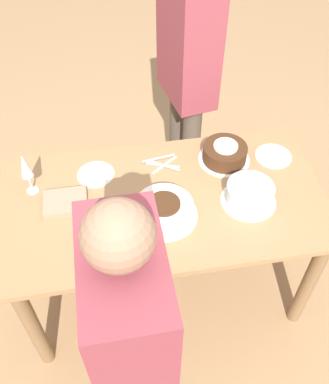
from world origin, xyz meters
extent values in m
plane|color=#A87F56|center=(0.00, 0.00, 0.00)|extent=(12.00, 12.00, 0.00)
cube|color=#9E754C|center=(0.00, 0.00, 0.75)|extent=(1.51, 0.80, 0.03)
cylinder|color=brown|center=(-0.68, -0.33, 0.37)|extent=(0.07, 0.07, 0.73)
cylinder|color=brown|center=(0.68, -0.33, 0.37)|extent=(0.07, 0.07, 0.73)
cylinder|color=brown|center=(-0.68, 0.33, 0.37)|extent=(0.07, 0.07, 0.73)
cylinder|color=brown|center=(0.68, 0.33, 0.37)|extent=(0.07, 0.07, 0.73)
cylinder|color=white|center=(0.02, 0.10, 0.77)|extent=(0.30, 0.30, 0.01)
cylinder|color=silver|center=(0.02, 0.10, 0.80)|extent=(0.26, 0.26, 0.07)
cylinder|color=#422614|center=(0.02, 0.10, 0.84)|extent=(0.14, 0.14, 0.01)
cylinder|color=white|center=(-0.34, -0.21, 0.77)|extent=(0.26, 0.26, 0.01)
cylinder|color=#422614|center=(-0.34, -0.21, 0.81)|extent=(0.22, 0.22, 0.08)
cylinder|color=silver|center=(-0.34, -0.21, 0.86)|extent=(0.12, 0.12, 0.01)
cylinder|color=white|center=(-0.38, 0.08, 0.77)|extent=(0.26, 0.26, 0.01)
cylinder|color=silver|center=(-0.38, 0.08, 0.81)|extent=(0.22, 0.22, 0.09)
cylinder|color=silver|center=(0.61, -0.16, 0.77)|extent=(0.06, 0.06, 0.00)
cylinder|color=silver|center=(0.61, -0.16, 0.82)|extent=(0.01, 0.01, 0.10)
cone|color=silver|center=(0.61, -0.16, 0.93)|extent=(0.06, 0.06, 0.13)
cylinder|color=silver|center=(0.36, 0.16, 0.77)|extent=(0.07, 0.07, 0.00)
cylinder|color=silver|center=(0.36, 0.16, 0.82)|extent=(0.01, 0.01, 0.11)
cone|color=silver|center=(0.36, 0.16, 0.92)|extent=(0.05, 0.05, 0.09)
cylinder|color=white|center=(-0.60, -0.19, 0.77)|extent=(0.19, 0.19, 0.01)
cylinder|color=white|center=(0.30, -0.22, 0.77)|extent=(0.18, 0.18, 0.01)
cube|color=silver|center=(-0.04, -0.23, 0.76)|extent=(0.14, 0.11, 0.00)
cube|color=silver|center=(-0.03, -0.22, 0.77)|extent=(0.16, 0.07, 0.00)
cube|color=silver|center=(-0.04, -0.22, 0.77)|extent=(0.15, 0.10, 0.00)
cube|color=silver|center=(-0.02, -0.27, 0.77)|extent=(0.17, 0.04, 0.00)
cube|color=gray|center=(0.45, -0.04, 0.78)|extent=(0.20, 0.16, 0.03)
cylinder|color=#4C4238|center=(-0.24, -0.86, 0.40)|extent=(0.11, 0.11, 0.80)
cylinder|color=#4C4238|center=(-0.28, -0.64, 0.40)|extent=(0.11, 0.11, 0.80)
cube|color=brown|center=(-0.26, -0.75, 1.13)|extent=(0.29, 0.43, 0.67)
cylinder|color=#232328|center=(0.23, 0.61, 0.38)|extent=(0.11, 0.11, 0.76)
cube|color=brown|center=(0.23, 0.72, 1.08)|extent=(0.22, 0.40, 0.64)
sphere|color=#997056|center=(0.23, 0.72, 1.49)|extent=(0.17, 0.17, 0.17)
camera|label=1|loc=(0.22, 1.30, 2.25)|focal=40.00mm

